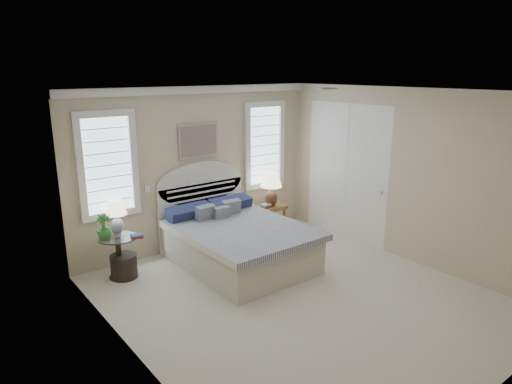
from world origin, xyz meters
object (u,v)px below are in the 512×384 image
object	(u,v)px
bed	(235,239)
nightstand_right	(271,213)
floor_pot	(124,266)
lamp_left	(116,213)
side_table_left	(119,253)
lamp_right	(271,186)

from	to	relation	value
bed	nightstand_right	bearing A→B (deg)	28.03
bed	floor_pot	world-z (taller)	bed
nightstand_right	floor_pot	bearing A→B (deg)	-177.28
lamp_left	nightstand_right	bearing A→B (deg)	-0.82
side_table_left	bed	bearing A→B (deg)	-19.74
bed	lamp_right	world-z (taller)	bed
floor_pot	bed	bearing A→B (deg)	-19.07
side_table_left	nightstand_right	size ratio (longest dim) A/B	1.19
side_table_left	lamp_left	distance (m)	0.57
side_table_left	lamp_left	bearing A→B (deg)	65.85
nightstand_right	lamp_left	xyz separation A→B (m)	(-2.89, 0.04, 0.55)
lamp_left	side_table_left	bearing A→B (deg)	-114.15
bed	side_table_left	bearing A→B (deg)	160.26
bed	floor_pot	xyz separation A→B (m)	(-1.60, 0.55, -0.21)
side_table_left	lamp_right	world-z (taller)	lamp_right
lamp_left	lamp_right	distance (m)	2.87
side_table_left	nightstand_right	distance (m)	2.95
floor_pot	lamp_right	xyz separation A→B (m)	(2.88, 0.11, 0.74)
bed	nightstand_right	world-z (taller)	bed
side_table_left	floor_pot	bearing A→B (deg)	-39.02
side_table_left	lamp_right	distance (m)	2.98
bed	side_table_left	xyz separation A→B (m)	(-1.65, 0.59, 0.00)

